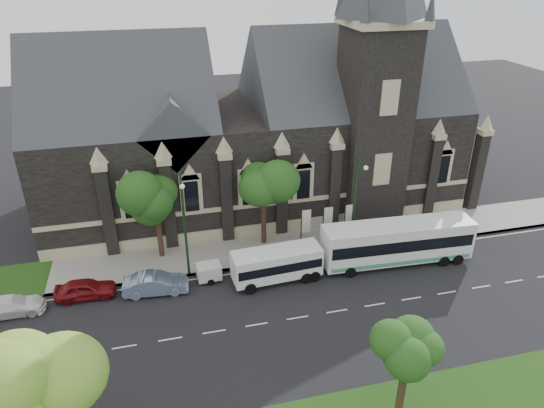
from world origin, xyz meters
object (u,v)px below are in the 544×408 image
object	(u,v)px
box_trailer	(209,271)
car_far_red	(85,289)
street_lamp_near	(355,200)
banner_flag_center	(326,221)
tree_walk_left	(158,196)
street_lamp_mid	(184,221)
tree_park_near	(36,385)
shuttle_bus	(277,263)
tree_park_east	(409,353)
banner_flag_left	(304,224)
car_far_white	(11,306)
banner_flag_right	(348,218)
tree_walk_right	(265,183)
sedan	(156,284)
tour_coach	(397,242)

from	to	relation	value
box_trailer	car_far_red	bearing A→B (deg)	176.32
street_lamp_near	banner_flag_center	xyz separation A→B (m)	(-1.71, 1.91, -2.73)
tree_walk_left	banner_flag_center	distance (m)	14.58
street_lamp_near	street_lamp_mid	distance (m)	14.00
tree_park_near	street_lamp_mid	world-z (taller)	street_lamp_mid
street_lamp_mid	shuttle_bus	xyz separation A→B (m)	(6.74, -2.25, -3.54)
tree_park_east	banner_flag_left	xyz separation A→B (m)	(0.11, 18.32, -2.24)
tree_park_near	shuttle_bus	world-z (taller)	tree_park_near
tree_park_east	street_lamp_near	distance (m)	16.86
street_lamp_near	banner_flag_center	distance (m)	3.74
street_lamp_near	car_far_white	size ratio (longest dim) A/B	1.91
tree_walk_left	banner_flag_right	bearing A→B (deg)	-6.04
street_lamp_mid	banner_flag_right	world-z (taller)	street_lamp_mid
tree_walk_left	box_trailer	distance (m)	7.48
banner_flag_right	shuttle_bus	distance (m)	8.65
tree_park_east	tree_walk_right	bearing A→B (deg)	98.42
tree_park_near	street_lamp_mid	xyz separation A→B (m)	(7.77, 15.86, -1.30)
tree_park_east	banner_flag_left	distance (m)	18.46
tree_walk_left	banner_flag_center	world-z (taller)	tree_walk_left
banner_flag_center	car_far_white	bearing A→B (deg)	-172.13
tree_walk_right	box_trailer	size ratio (longest dim) A/B	2.87
tree_walk_left	car_far_red	size ratio (longest dim) A/B	1.72
tree_walk_right	sedan	distance (m)	12.23
street_lamp_near	street_lamp_mid	xyz separation A→B (m)	(-14.00, 0.00, 0.00)
tree_park_near	box_trailer	xyz separation A→B (m)	(9.26, 14.89, -5.60)
banner_flag_left	sedan	world-z (taller)	banner_flag_left
tree_park_east	banner_flag_center	size ratio (longest dim) A/B	1.57
tree_park_near	car_far_white	bearing A→B (deg)	109.78
street_lamp_mid	car_far_red	xyz separation A→B (m)	(-7.83, -0.89, -4.35)
street_lamp_mid	banner_flag_right	size ratio (longest dim) A/B	2.25
tree_walk_left	box_trailer	world-z (taller)	tree_walk_left
tree_walk_right	street_lamp_near	size ratio (longest dim) A/B	0.87
shuttle_bus	car_far_white	bearing A→B (deg)	174.60
tree_park_near	sedan	distance (m)	16.18
tree_park_near	car_far_white	size ratio (longest dim) A/B	1.82
street_lamp_mid	banner_flag_right	xyz separation A→B (m)	(14.29, 1.91, -2.73)
banner_flag_center	sedan	bearing A→B (deg)	-166.88
tree_park_near	shuttle_bus	xyz separation A→B (m)	(14.51, 13.62, -4.84)
tour_coach	box_trailer	size ratio (longest dim) A/B	4.67
shuttle_bus	banner_flag_center	bearing A→B (deg)	33.39
tour_coach	car_far_red	size ratio (longest dim) A/B	2.85
street_lamp_near	box_trailer	distance (m)	13.26
banner_flag_left	tour_coach	distance (m)	7.94
tour_coach	tree_park_east	bearing A→B (deg)	-113.03
tree_park_east	sedan	size ratio (longest dim) A/B	1.28
banner_flag_left	banner_flag_center	bearing A→B (deg)	0.00
banner_flag_center	tour_coach	xyz separation A→B (m)	(4.76, -4.15, -0.39)
tree_walk_right	banner_flag_center	size ratio (longest dim) A/B	1.95
tree_walk_left	tree_park_east	bearing A→B (deg)	-59.13
tree_park_near	street_lamp_mid	size ratio (longest dim) A/B	0.95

